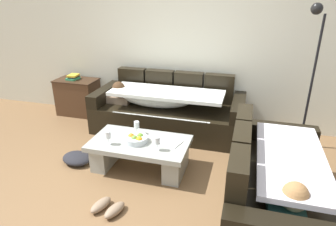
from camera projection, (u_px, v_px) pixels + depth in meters
The scene contains 15 objects.
ground_plane at pixel (135, 192), 3.29m from camera, with size 14.00×14.00×0.00m, color brown.
back_wall at pixel (182, 40), 4.68m from camera, with size 9.00×0.10×2.70m, color silver.
couch_along_wall at pixel (166, 111), 4.63m from camera, with size 2.31×0.92×0.88m.
couch_near_window at pixel (275, 186), 2.84m from camera, with size 0.92×1.84×0.88m.
coffee_table at pixel (140, 151), 3.65m from camera, with size 1.20×0.68×0.38m.
fruit_bowl at pixel (136, 139), 3.56m from camera, with size 0.28×0.28×0.10m.
wine_glass_near_left at pixel (108, 135), 3.49m from camera, with size 0.07×0.07×0.17m.
wine_glass_near_right at pixel (157, 141), 3.36m from camera, with size 0.07×0.07×0.17m.
wine_glass_far_back at pixel (137, 125), 3.75m from camera, with size 0.07×0.07×0.17m.
open_magazine at pixel (169, 142), 3.57m from camera, with size 0.28×0.21×0.01m, color white.
side_cabinet at pixel (78, 97), 5.27m from camera, with size 0.72×0.44×0.64m.
book_stack_on_cabinet at pixel (73, 77), 5.15m from camera, with size 0.19×0.22×0.09m.
floor_lamp at pixel (310, 71), 3.82m from camera, with size 0.33×0.31×1.95m.
pair_of_shoes at pixel (108, 207), 2.99m from camera, with size 0.36×0.32×0.09m.
crumpled_garment at pixel (77, 158), 3.84m from camera, with size 0.40×0.32×0.12m, color #232328.
Camera 1 is at (1.09, -2.50, 2.08)m, focal length 31.55 mm.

